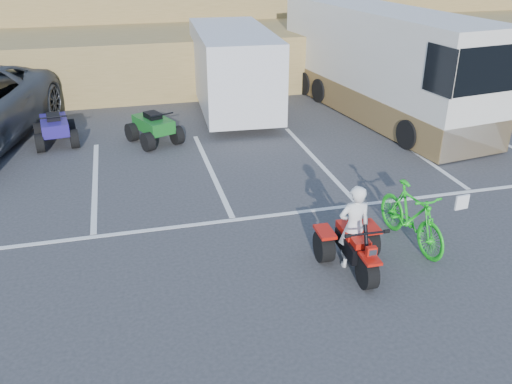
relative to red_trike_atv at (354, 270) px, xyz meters
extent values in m
plane|color=#343436|center=(-1.62, -0.16, 0.00)|extent=(100.00, 100.00, 0.00)
cube|color=white|center=(-4.32, 4.84, 0.00)|extent=(0.12, 5.00, 0.01)
cube|color=white|center=(-1.62, 4.84, 0.00)|extent=(0.12, 5.00, 0.01)
cube|color=white|center=(1.08, 4.84, 0.00)|extent=(0.12, 5.00, 0.01)
cube|color=white|center=(3.78, 4.84, 0.00)|extent=(0.12, 5.00, 0.01)
cube|color=white|center=(6.48, 4.84, 0.00)|extent=(0.12, 5.00, 0.01)
cube|color=white|center=(-1.62, 2.24, 0.00)|extent=(28.00, 0.12, 0.01)
cube|color=olive|center=(-1.62, 13.84, 1.00)|extent=(40.00, 6.00, 2.00)
cube|color=olive|center=(-1.62, 17.34, 2.00)|extent=(40.00, 4.00, 2.20)
imported|color=white|center=(0.00, 0.15, 0.75)|extent=(0.56, 0.37, 1.50)
imported|color=#14BF19|center=(1.32, 0.56, 0.57)|extent=(0.75, 1.94, 1.14)
cube|color=silver|center=(-0.03, 9.49, 1.41)|extent=(2.51, 5.59, 2.28)
cylinder|color=black|center=(-0.03, 9.49, 0.32)|extent=(2.04, 0.75, 0.64)
cube|color=silver|center=(4.32, 8.20, 1.62)|extent=(3.43, 8.96, 3.15)
cube|color=brown|center=(4.32, 8.20, 0.48)|extent=(3.48, 8.97, 0.87)
cube|color=black|center=(4.96, 3.86, 2.27)|extent=(1.99, 0.31, 1.14)
camera|label=1|loc=(-3.53, -7.09, 5.15)|focal=38.00mm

